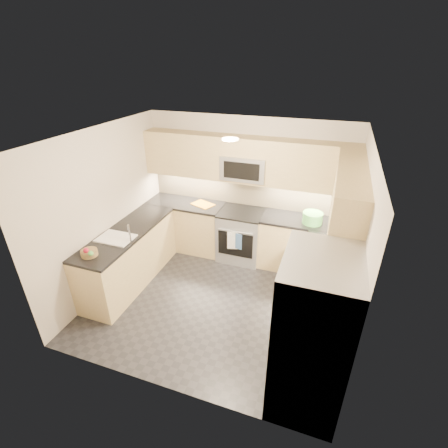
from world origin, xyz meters
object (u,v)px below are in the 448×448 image
(cutting_board, at_px, (203,204))
(refrigerator, at_px, (311,334))
(microwave, at_px, (245,167))
(utensil_bowl, at_px, (313,218))
(gas_range, at_px, (241,235))
(fruit_basket, at_px, (89,253))

(cutting_board, bearing_deg, refrigerator, -48.31)
(microwave, distance_m, utensil_bowl, 1.39)
(gas_range, relative_size, cutting_board, 2.37)
(microwave, relative_size, utensil_bowl, 2.38)
(microwave, height_order, refrigerator, microwave)
(utensil_bowl, bearing_deg, fruit_basket, -144.36)
(gas_range, bearing_deg, cutting_board, 176.77)
(refrigerator, relative_size, utensil_bowl, 5.63)
(gas_range, bearing_deg, refrigerator, -59.12)
(utensil_bowl, relative_size, cutting_board, 0.83)
(gas_range, height_order, utensil_bowl, utensil_bowl)
(gas_range, bearing_deg, fruit_basket, -127.64)
(microwave, bearing_deg, cutting_board, -173.68)
(utensil_bowl, bearing_deg, refrigerator, -84.19)
(cutting_board, bearing_deg, microwave, 6.32)
(refrigerator, xyz_separation_m, cutting_board, (-2.20, 2.47, 0.05))
(refrigerator, xyz_separation_m, fruit_basket, (-3.01, 0.40, 0.08))
(microwave, height_order, cutting_board, microwave)
(utensil_bowl, bearing_deg, cutting_board, 177.63)
(fruit_basket, bearing_deg, refrigerator, -7.59)
(microwave, height_order, utensil_bowl, microwave)
(cutting_board, relative_size, fruit_basket, 1.73)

